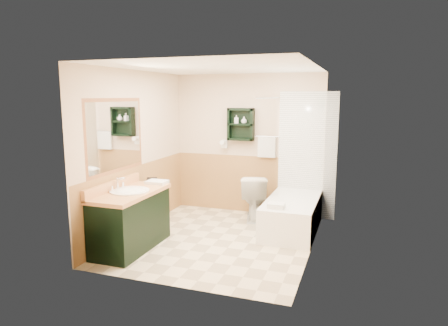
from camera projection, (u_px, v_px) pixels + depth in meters
floor at (218, 239)px, 5.70m from camera, size 3.00×3.00×0.00m
back_wall at (248, 144)px, 6.92m from camera, size 2.60×0.04×2.40m
left_wall at (135, 152)px, 5.93m from camera, size 0.04×3.00×2.40m
right_wall at (315, 162)px, 5.08m from camera, size 0.04×3.00×2.40m
ceiling at (218, 66)px, 5.30m from camera, size 2.60×3.00×0.04m
wainscot_left at (139, 198)px, 6.04m from camera, size 2.98×2.98×1.00m
wainscot_back at (247, 184)px, 7.01m from camera, size 2.58×2.58×1.00m
mirror_frame at (115, 136)px, 5.35m from camera, size 1.30×1.30×1.00m
mirror_glass at (116, 136)px, 5.35m from camera, size 1.20×1.20×0.90m
tile_right at (318, 164)px, 5.82m from camera, size 1.50×1.50×2.10m
tile_back at (307, 156)px, 6.57m from camera, size 0.95×0.95×2.10m
tile_accent at (320, 105)px, 5.68m from camera, size 1.50×1.50×0.10m
wall_shelf at (241, 124)px, 6.79m from camera, size 0.45×0.15×0.55m
hair_dryer at (225, 144)px, 6.97m from camera, size 0.10×0.24×0.18m
towel_bar at (267, 137)px, 6.72m from camera, size 0.40×0.06×0.40m
curtain_rod at (269, 98)px, 5.90m from camera, size 0.03×1.60×0.03m
shower_curtain at (270, 153)px, 6.20m from camera, size 1.05×1.05×1.70m
vanity at (131, 220)px, 5.32m from camera, size 0.59×1.23×0.78m
bathtub at (292, 215)px, 6.04m from camera, size 0.74×1.50×0.49m
toilet at (254, 197)px, 6.61m from camera, size 0.60×0.84×0.74m
counter_towel at (157, 182)px, 5.74m from camera, size 0.29×0.23×0.04m
vanity_book at (146, 173)px, 5.97m from camera, size 0.15×0.09×0.21m
tub_towel at (276, 206)px, 5.53m from camera, size 0.23×0.19×0.07m
soap_bottle_a at (236, 121)px, 6.80m from camera, size 0.12×0.16×0.07m
soap_bottle_b at (244, 121)px, 6.76m from camera, size 0.12×0.14×0.09m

